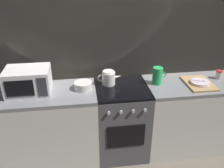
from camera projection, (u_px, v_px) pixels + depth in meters
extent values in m
plane|color=#6B6054|center=(121.00, 149.00, 3.12)|extent=(8.00, 8.00, 0.00)
cube|color=#A39989|center=(118.00, 53.00, 2.87)|extent=(3.60, 0.05, 2.40)
cube|color=beige|center=(118.00, 53.00, 2.85)|extent=(3.58, 0.01, 2.39)
cube|color=silver|center=(45.00, 128.00, 2.82)|extent=(1.20, 0.60, 0.86)
cube|color=gray|center=(40.00, 94.00, 2.62)|extent=(1.20, 0.60, 0.04)
cube|color=#4C4C51|center=(121.00, 121.00, 2.93)|extent=(0.60, 0.60, 0.87)
cube|color=black|center=(122.00, 89.00, 2.72)|extent=(0.59, 0.59, 0.03)
cube|color=black|center=(126.00, 136.00, 2.65)|extent=(0.42, 0.01, 0.28)
cylinder|color=#B7B7BC|center=(109.00, 113.00, 2.47)|extent=(0.04, 0.02, 0.04)
cylinder|color=#B7B7BC|center=(121.00, 112.00, 2.48)|extent=(0.04, 0.02, 0.04)
cylinder|color=#B7B7BC|center=(133.00, 111.00, 2.50)|extent=(0.04, 0.02, 0.04)
cylinder|color=#B7B7BC|center=(145.00, 110.00, 2.51)|extent=(0.04, 0.02, 0.04)
cube|color=silver|center=(192.00, 116.00, 3.04)|extent=(1.20, 0.60, 0.86)
cube|color=gray|center=(197.00, 84.00, 2.84)|extent=(1.20, 0.60, 0.04)
cube|color=white|center=(28.00, 81.00, 2.56)|extent=(0.46, 0.34, 0.27)
cube|color=black|center=(19.00, 89.00, 2.40)|extent=(0.28, 0.01, 0.17)
cube|color=#333338|center=(42.00, 87.00, 2.43)|extent=(0.09, 0.01, 0.21)
cylinder|color=white|center=(108.00, 78.00, 2.76)|extent=(0.15, 0.15, 0.15)
cylinder|color=white|center=(108.00, 72.00, 2.72)|extent=(0.13, 0.13, 0.02)
cone|color=white|center=(118.00, 77.00, 2.76)|extent=(0.10, 0.04, 0.05)
torus|color=white|center=(101.00, 78.00, 2.74)|extent=(0.08, 0.01, 0.08)
cylinder|color=silver|center=(83.00, 86.00, 2.67)|extent=(0.20, 0.20, 0.08)
cylinder|color=green|center=(157.00, 76.00, 2.76)|extent=(0.11, 0.11, 0.20)
torus|color=green|center=(163.00, 75.00, 2.76)|extent=(0.08, 0.01, 0.08)
cube|color=tan|center=(199.00, 83.00, 2.78)|extent=(0.30, 0.40, 0.02)
cylinder|color=silver|center=(200.00, 83.00, 2.76)|extent=(0.22, 0.22, 0.01)
cylinder|color=silver|center=(200.00, 82.00, 2.75)|extent=(0.21, 0.21, 0.01)
cylinder|color=silver|center=(202.00, 81.00, 2.75)|extent=(0.16, 0.07, 0.01)
cube|color=silver|center=(198.00, 81.00, 2.75)|extent=(0.16, 0.09, 0.00)
cylinder|color=silver|center=(219.00, 75.00, 2.91)|extent=(0.08, 0.08, 0.08)
cylinder|color=red|center=(220.00, 71.00, 2.88)|extent=(0.07, 0.07, 0.02)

